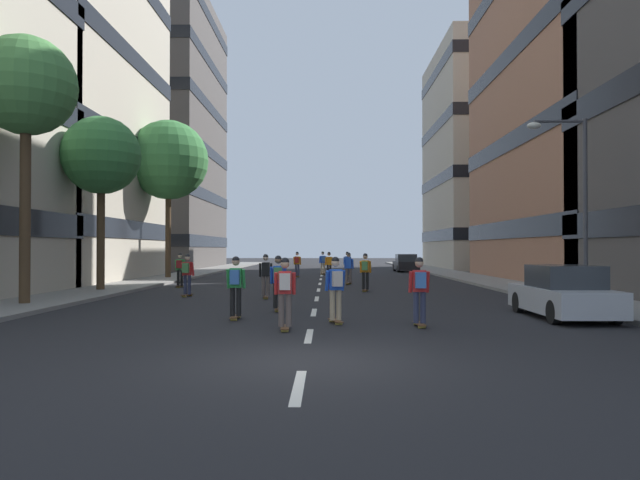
% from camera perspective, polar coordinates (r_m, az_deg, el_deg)
% --- Properties ---
extents(ground_plane, '(170.31, 170.31, 0.00)m').
position_cam_1_polar(ground_plane, '(39.02, 0.08, -3.76)').
color(ground_plane, black).
extents(sidewalk_left, '(3.03, 78.06, 0.14)m').
position_cam_1_polar(sidewalk_left, '(43.80, -12.97, -3.33)').
color(sidewalk_left, gray).
rests_on(sidewalk_left, ground_plane).
extents(sidewalk_right, '(3.03, 78.06, 0.14)m').
position_cam_1_polar(sidewalk_right, '(43.61, 13.29, -3.34)').
color(sidewalk_right, gray).
rests_on(sidewalk_right, ground_plane).
extents(lane_markings, '(0.16, 67.20, 0.01)m').
position_cam_1_polar(lane_markings, '(41.14, 0.11, -3.60)').
color(lane_markings, silver).
rests_on(lane_markings, ground_plane).
extents(building_left_mid, '(15.99, 16.56, 26.22)m').
position_cam_1_polar(building_left_mid, '(42.59, -27.97, 14.52)').
color(building_left_mid, '#BCB29E').
rests_on(building_left_mid, ground_plane).
extents(building_left_far, '(15.99, 19.00, 27.04)m').
position_cam_1_polar(building_left_far, '(64.32, -17.48, 9.61)').
color(building_left_far, '#4C4744').
rests_on(building_left_far, ground_plane).
extents(building_right_mid, '(15.99, 19.92, 26.32)m').
position_cam_1_polar(building_right_mid, '(42.22, 28.32, 14.73)').
color(building_right_mid, '#9E6B51').
rests_on(building_right_mid, ground_plane).
extents(building_right_far, '(15.99, 16.89, 21.91)m').
position_cam_1_polar(building_right_far, '(63.65, 18.15, 7.39)').
color(building_right_far, '#BCB29E').
rests_on(building_right_far, ground_plane).
extents(parked_car_near, '(1.82, 4.40, 1.52)m').
position_cam_1_polar(parked_car_near, '(51.67, 8.24, -2.26)').
color(parked_car_near, black).
rests_on(parked_car_near, ground_plane).
extents(parked_car_mid, '(1.82, 4.40, 1.52)m').
position_cam_1_polar(parked_car_mid, '(18.47, 22.31, -4.79)').
color(parked_car_mid, '#B2B7BF').
rests_on(parked_car_mid, ground_plane).
extents(street_tree_near, '(3.39, 3.39, 9.15)m').
position_cam_1_polar(street_tree_near, '(23.27, -26.39, 12.95)').
color(street_tree_near, '#4C3823').
rests_on(street_tree_near, sidewalk_left).
extents(street_tree_mid, '(3.55, 3.55, 7.89)m').
position_cam_1_polar(street_tree_mid, '(29.12, -20.27, 7.54)').
color(street_tree_mid, '#4C3823').
rests_on(street_tree_mid, sidewalk_left).
extents(street_tree_far, '(5.14, 5.14, 10.19)m').
position_cam_1_polar(street_tree_far, '(40.13, -14.35, 7.42)').
color(street_tree_far, '#4C3823').
rests_on(street_tree_far, sidewalk_left).
extents(streetlamp_right, '(2.13, 0.30, 6.50)m').
position_cam_1_polar(streetlamp_right, '(23.06, 23.27, 4.57)').
color(streetlamp_right, '#3F3F44').
rests_on(streetlamp_right, sidewalk_right).
extents(skater_0, '(0.54, 0.91, 1.78)m').
position_cam_1_polar(skater_0, '(31.28, -13.31, -2.60)').
color(skater_0, brown).
rests_on(skater_0, ground_plane).
extents(skater_1, '(0.56, 0.92, 1.78)m').
position_cam_1_polar(skater_1, '(41.53, -2.21, -2.18)').
color(skater_1, brown).
rests_on(skater_1, ground_plane).
extents(skater_2, '(0.53, 0.90, 1.78)m').
position_cam_1_polar(skater_2, '(16.93, -8.11, -4.15)').
color(skater_2, brown).
rests_on(skater_2, ground_plane).
extents(skater_3, '(0.57, 0.92, 1.78)m').
position_cam_1_polar(skater_3, '(39.95, 0.87, -2.28)').
color(skater_3, brown).
rests_on(skater_3, ground_plane).
extents(skater_4, '(0.54, 0.91, 1.78)m').
position_cam_1_polar(skater_4, '(14.54, -3.39, -4.70)').
color(skater_4, brown).
rests_on(skater_4, ground_plane).
extents(skater_5, '(0.56, 0.92, 1.78)m').
position_cam_1_polar(skater_5, '(25.24, -12.64, -3.04)').
color(skater_5, brown).
rests_on(skater_5, ground_plane).
extents(skater_6, '(0.53, 0.90, 1.78)m').
position_cam_1_polar(skater_6, '(42.36, 2.63, -2.19)').
color(skater_6, brown).
rests_on(skater_6, ground_plane).
extents(skater_7, '(0.54, 0.90, 1.78)m').
position_cam_1_polar(skater_7, '(15.39, 9.54, -4.48)').
color(skater_7, brown).
rests_on(skater_7, ground_plane).
extents(skater_8, '(0.57, 0.92, 1.78)m').
position_cam_1_polar(skater_8, '(33.09, 2.77, -2.58)').
color(skater_8, brown).
rests_on(skater_8, ground_plane).
extents(skater_9, '(0.54, 0.91, 1.78)m').
position_cam_1_polar(skater_9, '(19.00, -4.04, -3.79)').
color(skater_9, brown).
rests_on(skater_9, ground_plane).
extents(skater_10, '(0.56, 0.92, 1.78)m').
position_cam_1_polar(skater_10, '(27.68, 4.36, -2.86)').
color(skater_10, brown).
rests_on(skater_10, ground_plane).
extents(skater_11, '(0.57, 0.92, 1.78)m').
position_cam_1_polar(skater_11, '(15.84, 1.52, -4.38)').
color(skater_11, brown).
rests_on(skater_11, ground_plane).
extents(skater_12, '(0.55, 0.92, 1.78)m').
position_cam_1_polar(skater_12, '(23.81, -5.24, -3.26)').
color(skater_12, brown).
rests_on(skater_12, ground_plane).
extents(skater_13, '(0.57, 0.92, 1.78)m').
position_cam_1_polar(skater_13, '(45.40, 0.28, -2.07)').
color(skater_13, brown).
rests_on(skater_13, ground_plane).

